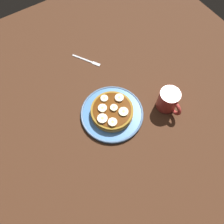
% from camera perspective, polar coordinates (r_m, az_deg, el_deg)
% --- Properties ---
extents(ground_plane, '(1.40, 1.40, 0.03)m').
position_cam_1_polar(ground_plane, '(0.82, 0.00, -1.07)').
color(ground_plane, '#422616').
extents(plate, '(0.23, 0.23, 0.01)m').
position_cam_1_polar(plate, '(0.80, 0.00, -0.39)').
color(plate, '#3F72B2').
rests_on(plate, ground_plane).
extents(pancake_stack, '(0.16, 0.15, 0.03)m').
position_cam_1_polar(pancake_stack, '(0.78, 0.10, 0.25)').
color(pancake_stack, tan).
rests_on(pancake_stack, plate).
extents(banana_slice_0, '(0.03, 0.03, 0.01)m').
position_cam_1_polar(banana_slice_0, '(0.77, 0.54, 1.01)').
color(banana_slice_0, '#F1E8B4').
rests_on(banana_slice_0, pancake_stack).
extents(banana_slice_1, '(0.03, 0.03, 0.01)m').
position_cam_1_polar(banana_slice_1, '(0.77, -2.49, 0.98)').
color(banana_slice_1, '#F5E6BF').
rests_on(banana_slice_1, pancake_stack).
extents(banana_slice_2, '(0.03, 0.03, 0.01)m').
position_cam_1_polar(banana_slice_2, '(0.76, 3.00, 0.05)').
color(banana_slice_2, '#F2F4B6').
rests_on(banana_slice_2, pancake_stack).
extents(banana_slice_3, '(0.03, 0.03, 0.01)m').
position_cam_1_polar(banana_slice_3, '(0.79, 1.90, 3.67)').
color(banana_slice_3, '#FCE6BE').
rests_on(banana_slice_3, pancake_stack).
extents(banana_slice_4, '(0.03, 0.03, 0.01)m').
position_cam_1_polar(banana_slice_4, '(0.79, -1.87, 3.64)').
color(banana_slice_4, '#FDF0C2').
rests_on(banana_slice_4, pancake_stack).
extents(banana_slice_5, '(0.04, 0.04, 0.01)m').
position_cam_1_polar(banana_slice_5, '(0.75, -2.51, -1.73)').
color(banana_slice_5, '#F7E6C3').
rests_on(banana_slice_5, pancake_stack).
extents(banana_slice_6, '(0.03, 0.03, 0.01)m').
position_cam_1_polar(banana_slice_6, '(0.75, 0.16, -2.68)').
color(banana_slice_6, '#FEE4B8').
rests_on(banana_slice_6, pancake_stack).
extents(coffee_mug, '(0.10, 0.07, 0.08)m').
position_cam_1_polar(coffee_mug, '(0.81, 14.51, 2.94)').
color(coffee_mug, '#B23833').
rests_on(coffee_mug, ground_plane).
extents(fork, '(0.12, 0.08, 0.01)m').
position_cam_1_polar(fork, '(0.94, -6.30, 13.16)').
color(fork, silver).
rests_on(fork, ground_plane).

